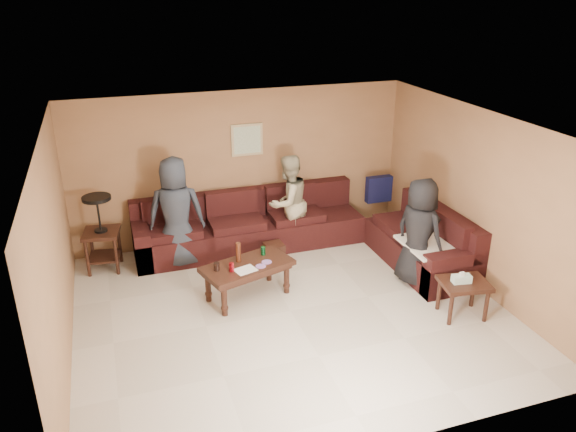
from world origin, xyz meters
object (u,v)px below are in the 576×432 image
(coffee_table, at_px, (247,269))
(waste_bin, at_px, (274,254))
(person_right, at_px, (419,233))
(side_table_right, at_px, (464,287))
(end_table_left, at_px, (101,232))
(person_middle, at_px, (288,202))
(sectional_sofa, at_px, (308,235))
(person_left, at_px, (176,213))

(coffee_table, height_order, waste_bin, coffee_table)
(waste_bin, xyz_separation_m, person_right, (1.76, -1.22, 0.63))
(side_table_right, bearing_deg, person_right, 97.35)
(side_table_right, relative_size, waste_bin, 2.02)
(end_table_left, bearing_deg, coffee_table, -38.79)
(coffee_table, height_order, person_middle, person_middle)
(side_table_right, xyz_separation_m, person_middle, (-1.49, 2.67, 0.36))
(side_table_right, distance_m, waste_bin, 2.89)
(sectional_sofa, distance_m, side_table_right, 2.65)
(sectional_sofa, bearing_deg, person_right, -49.93)
(side_table_right, xyz_separation_m, waste_bin, (-1.89, 2.17, -0.26))
(end_table_left, bearing_deg, person_right, -23.73)
(side_table_right, bearing_deg, coffee_table, 152.10)
(end_table_left, distance_m, waste_bin, 2.61)
(end_table_left, distance_m, person_right, 4.65)
(coffee_table, bearing_deg, person_left, 120.20)
(sectional_sofa, height_order, end_table_left, end_table_left)
(sectional_sofa, relative_size, person_left, 2.71)
(sectional_sofa, distance_m, person_left, 2.10)
(sectional_sofa, bearing_deg, side_table_right, -61.27)
(sectional_sofa, relative_size, waste_bin, 13.94)
(end_table_left, bearing_deg, waste_bin, -14.67)
(sectional_sofa, distance_m, end_table_left, 3.16)
(side_table_right, bearing_deg, person_left, 141.32)
(coffee_table, height_order, person_left, person_left)
(end_table_left, relative_size, person_left, 0.69)
(sectional_sofa, relative_size, end_table_left, 3.95)
(waste_bin, xyz_separation_m, person_middle, (0.40, 0.50, 0.62))
(person_left, distance_m, person_middle, 1.79)
(person_left, bearing_deg, coffee_table, 129.71)
(person_right, bearing_deg, person_middle, 17.52)
(end_table_left, height_order, side_table_right, end_table_left)
(side_table_right, distance_m, person_right, 1.03)
(end_table_left, xyz_separation_m, person_middle, (2.89, -0.16, 0.17))
(sectional_sofa, height_order, person_left, person_left)
(end_table_left, bearing_deg, sectional_sofa, -9.24)
(waste_bin, distance_m, person_middle, 0.88)
(person_right, bearing_deg, sectional_sofa, 19.02)
(waste_bin, relative_size, person_right, 0.21)
(coffee_table, distance_m, side_table_right, 2.86)
(coffee_table, distance_m, end_table_left, 2.38)
(waste_bin, xyz_separation_m, person_left, (-1.39, 0.45, 0.69))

